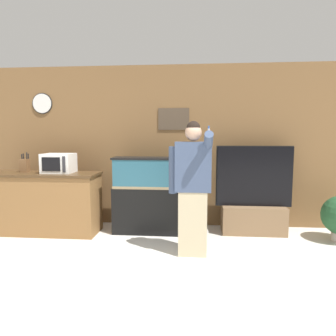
{
  "coord_description": "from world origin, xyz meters",
  "views": [
    {
      "loc": [
        0.76,
        -1.84,
        1.49
      ],
      "look_at": [
        0.41,
        2.11,
        1.05
      ],
      "focal_mm": 32.0,
      "sensor_mm": 36.0,
      "label": 1
    }
  ],
  "objects": [
    {
      "name": "tv_on_stand",
      "position": [
        1.67,
        2.7,
        0.39
      ],
      "size": [
        1.14,
        0.4,
        1.33
      ],
      "color": "brown",
      "rests_on": "ground_plane"
    },
    {
      "name": "knife_block",
      "position": [
        -1.82,
        2.5,
        1.03
      ],
      "size": [
        0.11,
        0.11,
        0.3
      ],
      "color": "brown",
      "rests_on": "counter_island"
    },
    {
      "name": "person_standing",
      "position": [
        0.74,
        1.77,
        0.86
      ],
      "size": [
        0.52,
        0.39,
        1.66
      ],
      "color": "#BCAD89",
      "rests_on": "ground_plane"
    },
    {
      "name": "aquarium_on_stand",
      "position": [
        0.14,
        2.58,
        0.58
      ],
      "size": [
        1.2,
        0.35,
        1.16
      ],
      "color": "black",
      "rests_on": "ground_plane"
    },
    {
      "name": "counter_island",
      "position": [
        -1.5,
        2.45,
        0.46
      ],
      "size": [
        1.67,
        0.58,
        0.92
      ],
      "color": "brown",
      "rests_on": "ground_plane"
    },
    {
      "name": "microwave",
      "position": [
        -1.27,
        2.48,
        1.07
      ],
      "size": [
        0.44,
        0.35,
        0.29
      ],
      "color": "white",
      "rests_on": "counter_island"
    },
    {
      "name": "wall_back_paneled",
      "position": [
        -0.0,
        3.06,
        1.3
      ],
      "size": [
        10.0,
        0.08,
        2.6
      ],
      "color": "brown",
      "rests_on": "ground_plane"
    }
  ]
}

